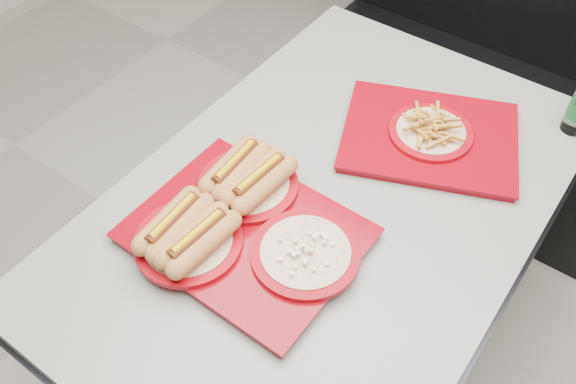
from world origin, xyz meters
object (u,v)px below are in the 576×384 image
Objects in this scene: diner_table at (328,237)px; tray_far at (430,134)px; booth_bench at (485,79)px; tray_near at (240,223)px.

diner_table is 2.62× the size of tray_far.
booth_bench reaches higher than diner_table.
diner_table is 0.37m from tray_far.
tray_near reaches higher than tray_far.
tray_far is at bearing 68.31° from tray_near.
booth_bench is 0.88m from tray_far.
diner_table is 0.32m from tray_near.
booth_bench reaches higher than tray_near.
tray_near is (-0.11, -0.22, 0.20)m from diner_table.
tray_far is (0.21, 0.52, -0.01)m from tray_near.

